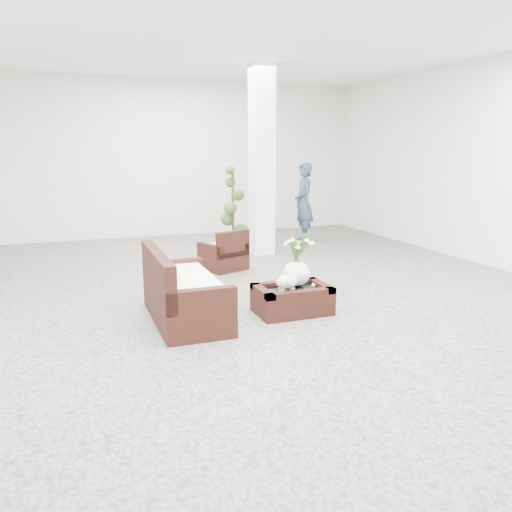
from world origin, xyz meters
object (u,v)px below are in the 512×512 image
object	(u,v)px
coffee_table	(292,301)
topiary	(233,208)
loveseat	(186,285)
armchair	(223,249)

from	to	relation	value
coffee_table	topiary	distance (m)	4.32
coffee_table	topiary	bearing A→B (deg)	81.82
loveseat	topiary	distance (m)	4.45
armchair	loveseat	xyz separation A→B (m)	(-1.16, -2.29, 0.09)
armchair	loveseat	bearing A→B (deg)	41.02
loveseat	topiary	xyz separation A→B (m)	(1.89, 4.01, 0.39)
armchair	topiary	world-z (taller)	topiary
loveseat	topiary	size ratio (longest dim) A/B	0.98
loveseat	topiary	bearing A→B (deg)	-25.15
coffee_table	loveseat	world-z (taller)	loveseat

